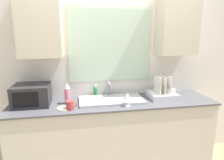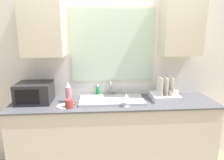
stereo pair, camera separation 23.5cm
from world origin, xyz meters
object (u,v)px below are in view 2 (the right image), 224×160
(faucet, at_px, (111,88))
(dish_rack, at_px, (165,94))
(microwave, at_px, (35,93))
(soap_bottle, at_px, (98,91))
(spray_bottle, at_px, (68,92))
(wine_glass, at_px, (126,97))
(mug_near_sink, at_px, (69,104))

(faucet, xyz_separation_m, dish_rack, (0.67, -0.18, -0.05))
(microwave, xyz_separation_m, soap_bottle, (0.76, 0.20, -0.05))
(microwave, bearing_deg, soap_bottle, 14.88)
(faucet, xyz_separation_m, microwave, (-0.93, -0.16, 0.00))
(spray_bottle, relative_size, wine_glass, 1.58)
(wine_glass, bearing_deg, dish_rack, 21.69)
(microwave, distance_m, spray_bottle, 0.41)
(faucet, bearing_deg, soap_bottle, 164.92)
(faucet, xyz_separation_m, soap_bottle, (-0.17, 0.05, -0.05))
(soap_bottle, bearing_deg, spray_bottle, -147.35)
(soap_bottle, relative_size, mug_near_sink, 1.26)
(soap_bottle, bearing_deg, dish_rack, -14.69)
(dish_rack, distance_m, soap_bottle, 0.88)
(faucet, height_order, soap_bottle, faucet)
(microwave, distance_m, mug_near_sink, 0.49)
(spray_bottle, relative_size, soap_bottle, 1.62)
(microwave, height_order, wine_glass, microwave)
(microwave, height_order, spray_bottle, spray_bottle)
(microwave, xyz_separation_m, mug_near_sink, (0.44, -0.22, -0.07))
(mug_near_sink, distance_m, wine_glass, 0.65)
(spray_bottle, xyz_separation_m, mug_near_sink, (0.03, -0.20, -0.07))
(spray_bottle, height_order, soap_bottle, spray_bottle)
(spray_bottle, distance_m, soap_bottle, 0.43)
(microwave, distance_m, soap_bottle, 0.79)
(spray_bottle, bearing_deg, mug_near_sink, -81.25)
(microwave, xyz_separation_m, dish_rack, (1.61, -0.02, -0.06))
(spray_bottle, height_order, mug_near_sink, spray_bottle)
(microwave, bearing_deg, dish_rack, -0.71)
(microwave, xyz_separation_m, wine_glass, (1.08, -0.23, -0.00))
(soap_bottle, bearing_deg, mug_near_sink, -127.41)
(dish_rack, xyz_separation_m, soap_bottle, (-0.85, 0.22, 0.00))
(soap_bottle, xyz_separation_m, mug_near_sink, (-0.33, -0.43, -0.02))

